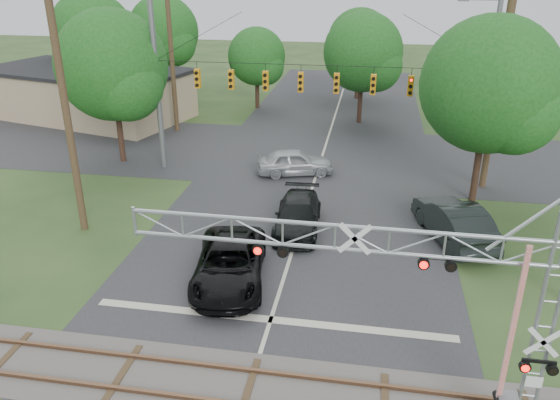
% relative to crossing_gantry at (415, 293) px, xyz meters
% --- Properties ---
extents(road_main, '(14.00, 90.00, 0.02)m').
position_rel_crossing_gantry_xyz_m(road_main, '(-4.43, 8.35, -4.13)').
color(road_main, '#2C2B2E').
rests_on(road_main, ground).
extents(road_cross, '(90.00, 12.00, 0.02)m').
position_rel_crossing_gantry_xyz_m(road_cross, '(-4.43, 22.35, -4.12)').
color(road_cross, '#2C2B2E').
rests_on(road_cross, ground).
extents(railroad_track, '(90.00, 3.20, 0.17)m').
position_rel_crossing_gantry_xyz_m(railroad_track, '(-4.43, 0.35, -4.10)').
color(railroad_track, '#545049').
rests_on(railroad_track, ground).
extents(crossing_gantry, '(10.97, 0.84, 6.58)m').
position_rel_crossing_gantry_xyz_m(crossing_gantry, '(0.00, 0.00, 0.00)').
color(crossing_gantry, gray).
rests_on(crossing_gantry, ground).
extents(traffic_signal_span, '(19.34, 0.36, 11.50)m').
position_rel_crossing_gantry_xyz_m(traffic_signal_span, '(-3.57, 18.35, 1.58)').
color(traffic_signal_span, slate).
rests_on(traffic_signal_span, ground).
extents(pickup_black, '(3.52, 6.11, 1.60)m').
position_rel_crossing_gantry_xyz_m(pickup_black, '(-6.51, 6.15, -3.33)').
color(pickup_black, black).
rests_on(pickup_black, ground).
extents(car_dark, '(2.29, 5.13, 1.46)m').
position_rel_crossing_gantry_xyz_m(car_dark, '(-4.52, 11.22, -3.41)').
color(car_dark, black).
rests_on(car_dark, ground).
extents(sedan_silver, '(4.88, 3.02, 1.55)m').
position_rel_crossing_gantry_xyz_m(sedan_silver, '(-5.74, 18.53, -3.36)').
color(sedan_silver, '#9C9FA4').
rests_on(sedan_silver, ground).
extents(suv_dark, '(3.59, 5.87, 1.83)m').
position_rel_crossing_gantry_xyz_m(suv_dark, '(2.64, 11.43, -3.22)').
color(suv_dark, black).
rests_on(suv_dark, ground).
extents(commercial_building, '(18.25, 12.46, 3.88)m').
position_rel_crossing_gantry_xyz_m(commercial_building, '(-24.59, 29.00, -2.19)').
color(commercial_building, tan).
rests_on(commercial_building, ground).
extents(streetlight, '(2.63, 0.27, 9.87)m').
position_rel_crossing_gantry_xyz_m(streetlight, '(5.70, 25.26, 1.39)').
color(streetlight, slate).
rests_on(streetlight, ground).
extents(utility_poles, '(26.35, 26.95, 12.55)m').
position_rel_crossing_gantry_xyz_m(utility_poles, '(-1.75, 20.22, 1.75)').
color(utility_poles, '#402C1D').
rests_on(utility_poles, ground).
extents(treeline, '(50.91, 29.72, 9.59)m').
position_rel_crossing_gantry_xyz_m(treeline, '(-8.68, 31.07, 1.53)').
color(treeline, '#332117').
rests_on(treeline, ground).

